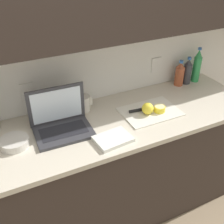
% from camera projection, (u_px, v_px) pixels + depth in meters
% --- Properties ---
extents(ground_plane, '(12.00, 12.00, 0.00)m').
position_uv_depth(ground_plane, '(93.00, 216.00, 2.32)').
color(ground_plane, '#847056').
rests_on(ground_plane, ground).
extents(wall_back, '(5.20, 0.38, 2.60)m').
position_uv_depth(wall_back, '(67.00, 16.00, 1.68)').
color(wall_back, white).
rests_on(wall_back, ground_plane).
extents(counter_unit, '(2.49, 0.65, 0.91)m').
position_uv_depth(counter_unit, '(88.00, 177.00, 2.07)').
color(counter_unit, '#332823').
rests_on(counter_unit, ground_plane).
extents(laptop, '(0.37, 0.27, 0.27)m').
position_uv_depth(laptop, '(61.00, 121.00, 1.78)').
color(laptop, '#333338').
rests_on(laptop, counter_unit).
extents(cutting_board, '(0.40, 0.29, 0.01)m').
position_uv_depth(cutting_board, '(150.00, 112.00, 1.99)').
color(cutting_board, silver).
rests_on(cutting_board, counter_unit).
extents(knife, '(0.27, 0.06, 0.02)m').
position_uv_depth(knife, '(141.00, 110.00, 1.98)').
color(knife, silver).
rests_on(knife, cutting_board).
extents(lemon_half_cut, '(0.08, 0.08, 0.04)m').
position_uv_depth(lemon_half_cut, '(160.00, 109.00, 1.97)').
color(lemon_half_cut, yellow).
rests_on(lemon_half_cut, cutting_board).
extents(lemon_whole_beside, '(0.08, 0.08, 0.08)m').
position_uv_depth(lemon_whole_beside, '(148.00, 109.00, 1.94)').
color(lemon_whole_beside, yellow).
rests_on(lemon_whole_beside, cutting_board).
extents(bottle_green_soda, '(0.07, 0.07, 0.22)m').
position_uv_depth(bottle_green_soda, '(180.00, 74.00, 2.30)').
color(bottle_green_soda, '#A34C2D').
rests_on(bottle_green_soda, counter_unit).
extents(bottle_oil_tall, '(0.07, 0.07, 0.23)m').
position_uv_depth(bottle_oil_tall, '(187.00, 72.00, 2.32)').
color(bottle_oil_tall, '#333338').
rests_on(bottle_oil_tall, counter_unit).
extents(bottle_water_clear, '(0.07, 0.07, 0.30)m').
position_uv_depth(bottle_water_clear, '(197.00, 66.00, 2.34)').
color(bottle_water_clear, '#2D934C').
rests_on(bottle_water_clear, counter_unit).
extents(measuring_cup, '(0.12, 0.10, 0.11)m').
position_uv_depth(measuring_cup, '(83.00, 103.00, 1.99)').
color(measuring_cup, silver).
rests_on(measuring_cup, counter_unit).
extents(bowl_white, '(0.17, 0.17, 0.05)m').
position_uv_depth(bowl_white, '(14.00, 142.00, 1.67)').
color(bowl_white, beige).
rests_on(bowl_white, counter_unit).
extents(dish_towel, '(0.23, 0.18, 0.02)m').
position_uv_depth(dish_towel, '(113.00, 139.00, 1.71)').
color(dish_towel, silver).
rests_on(dish_towel, counter_unit).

